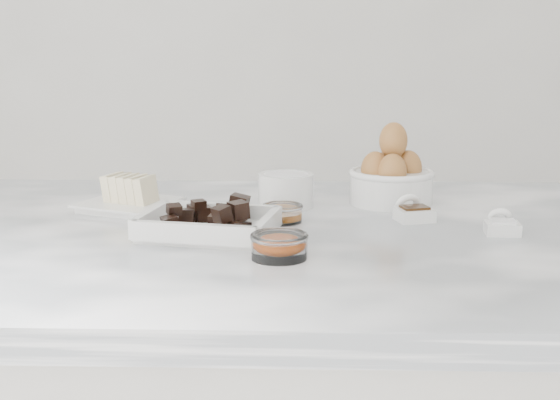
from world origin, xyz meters
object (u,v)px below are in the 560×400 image
(butter_plate, at_px, (127,197))
(salt_spoon, at_px, (502,225))
(egg_bowl, at_px, (391,177))
(vanilla_spoon, at_px, (413,211))
(chocolate_dish, at_px, (208,221))
(honey_bowl, at_px, (282,213))
(zest_bowl, at_px, (279,245))
(sugar_ramekin, at_px, (286,189))

(butter_plate, relative_size, salt_spoon, 2.94)
(egg_bowl, bearing_deg, vanilla_spoon, -80.43)
(chocolate_dish, bearing_deg, butter_plate, 132.57)
(chocolate_dish, bearing_deg, egg_bowl, 38.64)
(vanilla_spoon, distance_m, salt_spoon, 0.14)
(egg_bowl, height_order, salt_spoon, egg_bowl)
(honey_bowl, distance_m, salt_spoon, 0.33)
(butter_plate, distance_m, zest_bowl, 0.39)
(chocolate_dish, xyz_separation_m, sugar_ramekin, (0.11, 0.20, 0.01))
(zest_bowl, bearing_deg, vanilla_spoon, 47.42)
(honey_bowl, xyz_separation_m, vanilla_spoon, (0.20, 0.02, -0.00))
(honey_bowl, bearing_deg, egg_bowl, 37.47)
(sugar_ramekin, bearing_deg, egg_bowl, 8.36)
(salt_spoon, bearing_deg, vanilla_spoon, 146.25)
(honey_bowl, relative_size, vanilla_spoon, 0.84)
(chocolate_dish, relative_size, salt_spoon, 3.43)
(egg_bowl, height_order, vanilla_spoon, egg_bowl)
(egg_bowl, height_order, honey_bowl, egg_bowl)
(sugar_ramekin, relative_size, salt_spoon, 1.51)
(chocolate_dish, distance_m, honey_bowl, 0.14)
(vanilla_spoon, bearing_deg, sugar_ramekin, 154.35)
(sugar_ramekin, height_order, salt_spoon, sugar_ramekin)
(butter_plate, relative_size, sugar_ramekin, 1.96)
(chocolate_dish, height_order, zest_bowl, chocolate_dish)
(butter_plate, xyz_separation_m, zest_bowl, (0.26, -0.28, -0.00))
(sugar_ramekin, height_order, zest_bowl, sugar_ramekin)
(zest_bowl, bearing_deg, chocolate_dish, 133.27)
(sugar_ramekin, relative_size, zest_bowl, 1.21)
(chocolate_dish, distance_m, vanilla_spoon, 0.33)
(chocolate_dish, xyz_separation_m, honey_bowl, (0.10, 0.09, -0.01))
(chocolate_dish, relative_size, sugar_ramekin, 2.28)
(zest_bowl, xyz_separation_m, salt_spoon, (0.32, 0.14, -0.01))
(honey_bowl, bearing_deg, salt_spoon, -10.88)
(zest_bowl, bearing_deg, sugar_ramekin, 89.75)
(sugar_ramekin, height_order, vanilla_spoon, sugar_ramekin)
(sugar_ramekin, distance_m, egg_bowl, 0.18)
(honey_bowl, xyz_separation_m, zest_bowl, (0.00, -0.20, 0.00))
(sugar_ramekin, bearing_deg, chocolate_dish, -117.87)
(egg_bowl, height_order, zest_bowl, egg_bowl)
(butter_plate, distance_m, honey_bowl, 0.27)
(sugar_ramekin, xyz_separation_m, zest_bowl, (-0.00, -0.32, -0.01))
(sugar_ramekin, xyz_separation_m, honey_bowl, (-0.00, -0.11, -0.02))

